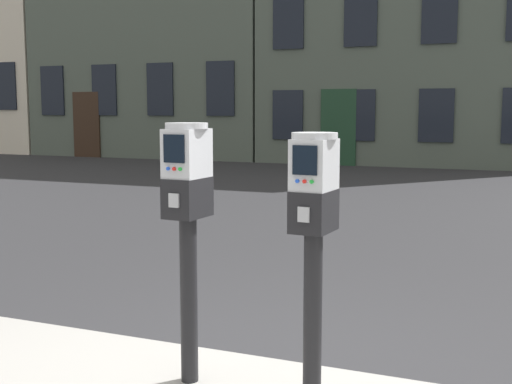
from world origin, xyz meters
The scene contains 2 objects.
parking_meter_near_kerb centered at (-0.38, -0.26, 1.07)m, with size 0.23×0.26×1.36m.
parking_meter_twin_adjacent centered at (0.30, -0.26, 1.05)m, with size 0.23×0.26×1.32m.
Camera 1 is at (1.23, -3.22, 1.57)m, focal length 46.60 mm.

